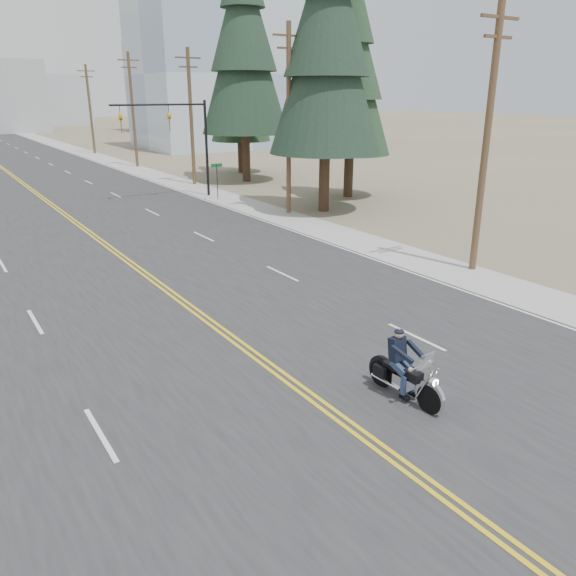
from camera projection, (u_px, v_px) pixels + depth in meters
The scene contains 17 objects.
ground_plane at pixel (383, 452), 12.21m from camera, with size 400.00×400.00×0.00m, color #776D56.
sidewalk_right at pixel (87, 154), 73.63m from camera, with size 3.00×200.00×0.01m, color #A5A5A0.
traffic_mast_right at pixel (180, 130), 40.59m from camera, with size 7.10×0.26×7.00m.
street_sign at pixel (217, 175), 40.97m from camera, with size 0.90×0.06×2.62m.
utility_pole_a at pixel (487, 136), 23.12m from camera, with size 2.20×0.30×11.00m.
utility_pole_b at pixel (289, 118), 34.93m from camera, with size 2.20×0.30×11.50m.
utility_pole_c at pixel (191, 115), 46.90m from camera, with size 2.20×0.30×11.00m.
utility_pole_d at pixel (133, 109), 58.71m from camera, with size 2.20×0.30×11.50m.
utility_pole_e at pixel (90, 108), 72.27m from camera, with size 2.20×0.30×11.00m.
glass_building at pixel (224, 75), 80.92m from camera, with size 24.00×16.00×20.00m, color #9EB5CC.
haze_bldg_c at pixel (172, 86), 117.07m from camera, with size 16.00×12.00×18.00m, color #B7BCC6.
haze_bldg_e at pixel (57, 100), 142.04m from camera, with size 14.00×14.00×12.00m, color #B7BCC6.
motorcyclist at pixel (406, 366), 14.07m from camera, with size 1.00×2.33×1.82m, color black, non-canonical shape.
conifer_near at pixel (327, 34), 34.01m from camera, with size 7.14×7.14×18.90m.
conifer_mid at pixel (352, 69), 39.85m from camera, with size 5.93×5.93×15.81m.
conifer_tall at pixel (243, 37), 46.50m from camera, with size 7.46×7.46×20.73m.
conifer_far at pixel (239, 78), 53.14m from camera, with size 5.75×5.75×15.41m.
Camera 1 is at (-7.40, -7.57, 7.36)m, focal length 35.00 mm.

